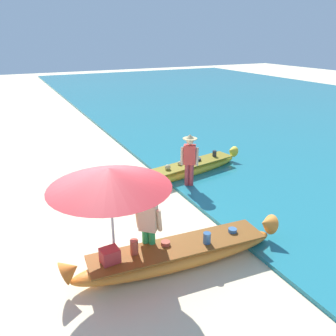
% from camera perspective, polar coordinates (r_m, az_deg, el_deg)
% --- Properties ---
extents(ground_plane, '(80.00, 80.00, 0.00)m').
position_cam_1_polar(ground_plane, '(8.26, -12.12, -12.46)').
color(ground_plane, beige).
extents(sea, '(24.00, 56.00, 0.10)m').
position_cam_1_polar(sea, '(22.59, 21.68, 8.40)').
color(sea, teal).
rests_on(sea, ground).
extents(boat_orange_foreground, '(4.79, 1.09, 0.79)m').
position_cam_1_polar(boat_orange_foreground, '(7.34, 1.67, -14.14)').
color(boat_orange_foreground, orange).
rests_on(boat_orange_foreground, ground).
extents(boat_yellow_midground, '(4.68, 1.47, 0.72)m').
position_cam_1_polar(boat_yellow_midground, '(11.66, 3.24, -0.24)').
color(boat_yellow_midground, yellow).
rests_on(boat_yellow_midground, ground).
extents(person_vendor_hatted, '(0.57, 0.47, 1.75)m').
position_cam_1_polar(person_vendor_hatted, '(10.50, 3.60, 1.70)').
color(person_vendor_hatted, '#B2383D').
rests_on(person_vendor_hatted, ground).
extents(person_tourist_customer, '(0.54, 0.51, 1.61)m').
position_cam_1_polar(person_tourist_customer, '(7.09, -3.28, -9.44)').
color(person_tourist_customer, green).
rests_on(person_tourist_customer, ground).
extents(patio_umbrella_large, '(2.28, 2.28, 2.31)m').
position_cam_1_polar(patio_umbrella_large, '(6.27, -9.72, -1.70)').
color(patio_umbrella_large, '#B7B7BC').
rests_on(patio_umbrella_large, ground).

